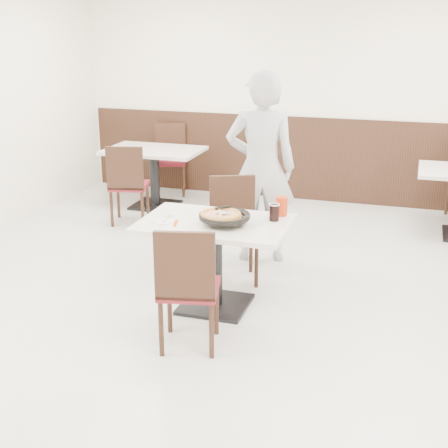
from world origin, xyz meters
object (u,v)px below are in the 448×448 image
(cola_glass, at_px, (274,213))
(bg_chair_left_far, at_px, (170,160))
(red_cup, at_px, (281,206))
(pizza_pan, at_px, (224,219))
(main_table, at_px, (215,265))
(bg_chair_left_near, at_px, (129,184))
(pizza, at_px, (221,217))
(chair_far, at_px, (234,232))
(chair_near, at_px, (189,286))
(diner_person, at_px, (261,168))
(side_plate, at_px, (164,221))
(bg_table_left, at_px, (155,178))

(cola_glass, relative_size, bg_chair_left_far, 0.14)
(red_cup, height_order, bg_chair_left_far, bg_chair_left_far)
(pizza_pan, xyz_separation_m, red_cup, (0.38, 0.37, 0.04))
(red_cup, distance_m, bg_chair_left_far, 3.64)
(main_table, xyz_separation_m, bg_chair_left_near, (-1.68, 1.88, 0.10))
(main_table, relative_size, cola_glass, 9.23)
(pizza, bearing_deg, chair_far, 96.24)
(pizza, bearing_deg, chair_near, -93.29)
(bg_chair_left_near, distance_m, bg_chair_left_far, 1.34)
(chair_near, distance_m, diner_person, 1.93)
(cola_glass, distance_m, red_cup, 0.16)
(pizza, xyz_separation_m, red_cup, (0.41, 0.37, 0.02))
(bg_chair_left_near, bearing_deg, pizza_pan, -61.60)
(side_plate, bearing_deg, cola_glass, 20.86)
(chair_near, bearing_deg, bg_table_left, 104.79)
(chair_far, height_order, diner_person, diner_person)
(chair_far, distance_m, side_plate, 0.86)
(main_table, distance_m, chair_far, 0.59)
(pizza, xyz_separation_m, cola_glass, (0.39, 0.21, 0.00))
(bg_chair_left_far, bearing_deg, diner_person, 112.08)
(side_plate, bearing_deg, pizza_pan, 11.39)
(pizza_pan, distance_m, bg_chair_left_far, 3.75)
(red_cup, xyz_separation_m, bg_table_left, (-2.14, 2.26, -0.45))
(chair_far, height_order, bg_table_left, chair_far)
(chair_near, xyz_separation_m, diner_person, (0.05, 1.87, 0.46))
(main_table, relative_size, red_cup, 7.50)
(pizza, height_order, bg_chair_left_far, bg_chair_left_far)
(diner_person, bearing_deg, bg_chair_left_near, -38.52)
(red_cup, bearing_deg, pizza, -138.41)
(chair_near, bearing_deg, cola_glass, 50.77)
(pizza, height_order, cola_glass, cola_glass)
(main_table, relative_size, bg_chair_left_far, 1.26)
(chair_near, height_order, bg_chair_left_near, same)
(main_table, distance_m, bg_table_left, 3.08)
(cola_glass, xyz_separation_m, bg_chair_left_near, (-2.13, 1.71, -0.34))
(pizza, bearing_deg, main_table, 145.16)
(side_plate, bearing_deg, pizza, 13.25)
(bg_table_left, xyz_separation_m, bg_chair_left_near, (-0.01, -0.71, 0.10))
(main_table, relative_size, pizza, 3.54)
(red_cup, bearing_deg, bg_table_left, 133.40)
(pizza_pan, height_order, diner_person, diner_person)
(pizza, height_order, side_plate, pizza)
(chair_far, xyz_separation_m, bg_chair_left_near, (-1.67, 1.30, 0.00))
(pizza_pan, bearing_deg, side_plate, -168.61)
(chair_far, distance_m, pizza, 0.71)
(pizza, distance_m, bg_chair_left_far, 3.72)
(pizza, height_order, diner_person, diner_person)
(pizza_pan, bearing_deg, main_table, 152.34)
(chair_near, bearing_deg, pizza_pan, 70.85)
(chair_near, relative_size, bg_chair_left_far, 1.00)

